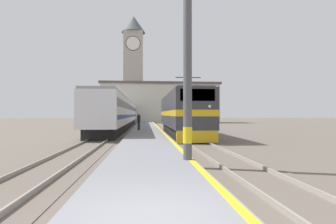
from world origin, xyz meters
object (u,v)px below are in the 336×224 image
locomotive_train (182,114)px  clock_tower (133,65)px  passenger_train (123,113)px  person_on_platform (139,121)px  catenary_mast (189,60)px

locomotive_train → clock_tower: size_ratio=0.56×
passenger_train → person_on_platform: (2.81, -14.80, -0.84)m
catenary_mast → locomotive_train: bearing=83.0°
passenger_train → catenary_mast: bearing=-81.3°
person_on_platform → clock_tower: bearing=93.3°
passenger_train → catenary_mast: catenary_mast is taller
locomotive_train → clock_tower: clock_tower is taller
locomotive_train → passenger_train: 19.14m
catenary_mast → clock_tower: (-4.53, 57.59, 10.50)m
passenger_train → catenary_mast: 33.23m
locomotive_train → passenger_train: (-6.89, 17.86, 0.10)m
locomotive_train → clock_tower: 44.89m
passenger_train → person_on_platform: 15.09m
passenger_train → clock_tower: 27.71m
locomotive_train → catenary_mast: catenary_mast is taller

